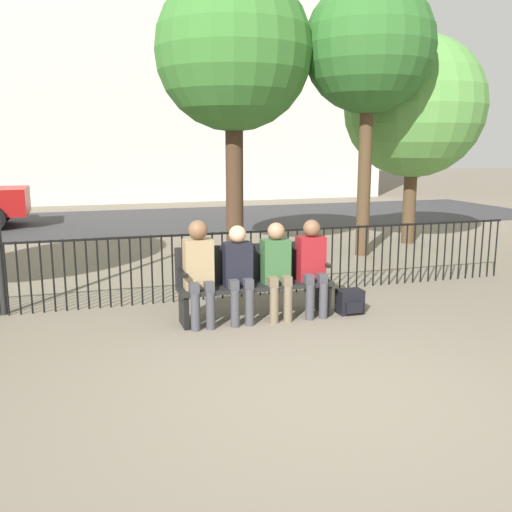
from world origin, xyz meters
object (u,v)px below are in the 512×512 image
seated_person_0 (199,267)px  backpack (350,302)px  tree_2 (414,107)px  tree_3 (369,48)px  park_bench (254,278)px  seated_person_3 (312,262)px  seated_person_1 (238,269)px  seated_person_2 (277,265)px  tree_1 (234,53)px

seated_person_0 → backpack: 2.03m
tree_2 → tree_3: 2.14m
park_bench → tree_2: bearing=41.3°
park_bench → seated_person_3: (0.72, -0.13, 0.19)m
seated_person_0 → tree_3: size_ratio=0.25×
backpack → tree_3: 5.52m
tree_3 → tree_2: bearing=30.7°
seated_person_3 → backpack: size_ratio=3.81×
seated_person_1 → tree_3: 5.86m
seated_person_2 → tree_3: bearing=49.0°
park_bench → seated_person_2: (0.25, -0.13, 0.18)m
tree_2 → seated_person_1: bearing=-139.2°
park_bench → seated_person_3: 0.76m
tree_3 → park_bench: bearing=-134.4°
seated_person_0 → seated_person_3: seated_person_0 is taller
seated_person_0 → tree_1: size_ratio=0.24×
backpack → seated_person_0: bearing=177.4°
seated_person_0 → seated_person_1: (0.48, -0.00, -0.05)m
seated_person_2 → backpack: 1.11m
seated_person_2 → tree_2: bearing=43.7°
seated_person_3 → tree_3: bearing=53.8°
seated_person_2 → tree_1: bearing=82.1°
tree_1 → seated_person_1: bearing=-104.6°
seated_person_1 → seated_person_3: size_ratio=0.97×
seated_person_0 → tree_1: tree_1 is taller
tree_2 → tree_3: size_ratio=0.86×
seated_person_1 → tree_1: size_ratio=0.23×
park_bench → tree_3: tree_3 is taller
seated_person_2 → tree_1: (0.55, 4.00, 3.09)m
seated_person_3 → backpack: seated_person_3 is taller
park_bench → seated_person_0: seated_person_0 is taller
park_bench → tree_1: tree_1 is taller
seated_person_0 → seated_person_2: bearing=-0.2°
backpack → seated_person_2: bearing=175.0°
tree_1 → tree_3: 2.50m
seated_person_1 → seated_person_2: seated_person_2 is taller
seated_person_2 → backpack: seated_person_2 is taller
seated_person_3 → tree_3: tree_3 is taller
seated_person_0 → tree_3: tree_3 is taller
seated_person_1 → tree_2: size_ratio=0.27×
seated_person_0 → seated_person_3: 1.44m
seated_person_0 → tree_1: (1.52, 3.99, 3.05)m
seated_person_2 → backpack: (0.97, -0.08, -0.52)m
seated_person_0 → seated_person_3: size_ratio=1.04×
backpack → tree_2: size_ratio=0.07×
seated_person_3 → tree_3: size_ratio=0.24×
seated_person_0 → tree_1: 5.25m
seated_person_0 → tree_3: (3.96, 3.44, 3.17)m
park_bench → seated_person_1: bearing=-151.2°
park_bench → tree_3: (3.24, 3.32, 3.39)m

